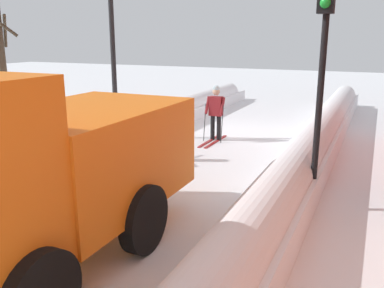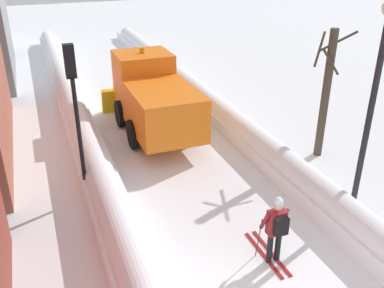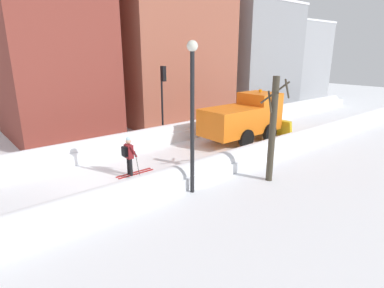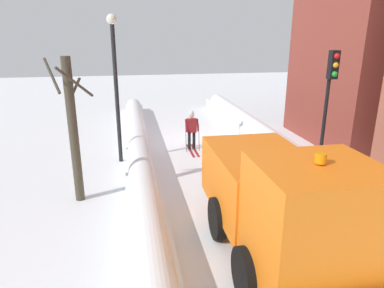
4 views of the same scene
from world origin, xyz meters
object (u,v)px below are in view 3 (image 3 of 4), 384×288
at_px(skier, 129,154).
at_px(traffic_light_pole, 163,89).
at_px(bare_tree_near, 273,128).
at_px(plow_truck, 245,117).
at_px(street_lamp, 192,102).

relative_size(skier, traffic_light_pole, 0.39).
height_order(skier, bare_tree_near, bare_tree_near).
height_order(plow_truck, traffic_light_pole, traffic_light_pole).
relative_size(skier, street_lamp, 0.31).
relative_size(street_lamp, bare_tree_near, 1.30).
bearing_deg(bare_tree_near, skier, -135.35).
height_order(plow_truck, bare_tree_near, bare_tree_near).
xyz_separation_m(traffic_light_pole, street_lamp, (6.97, -3.55, 0.42)).
distance_m(skier, bare_tree_near, 6.38).
height_order(skier, street_lamp, street_lamp).
height_order(plow_truck, skier, plow_truck).
height_order(traffic_light_pole, bare_tree_near, traffic_light_pole).
bearing_deg(traffic_light_pole, plow_truck, 49.28).
bearing_deg(street_lamp, bare_tree_near, 69.67).
bearing_deg(street_lamp, plow_truck, 116.51).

